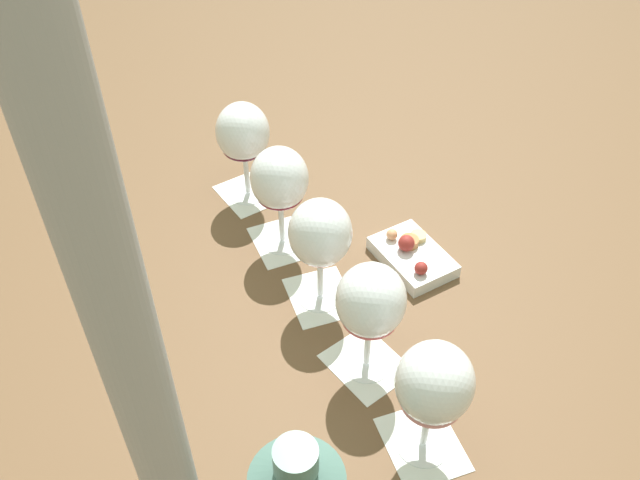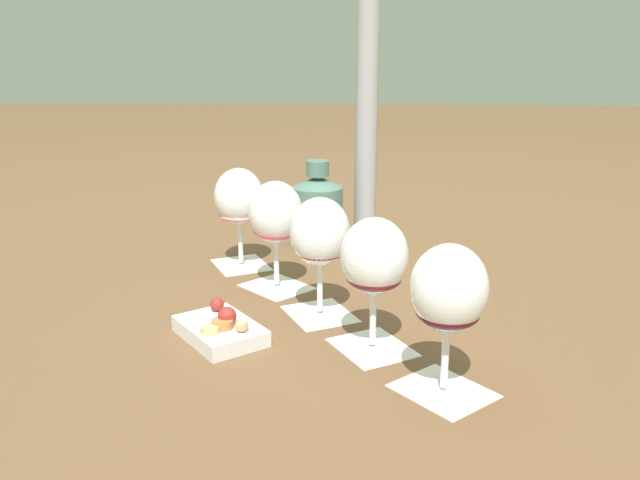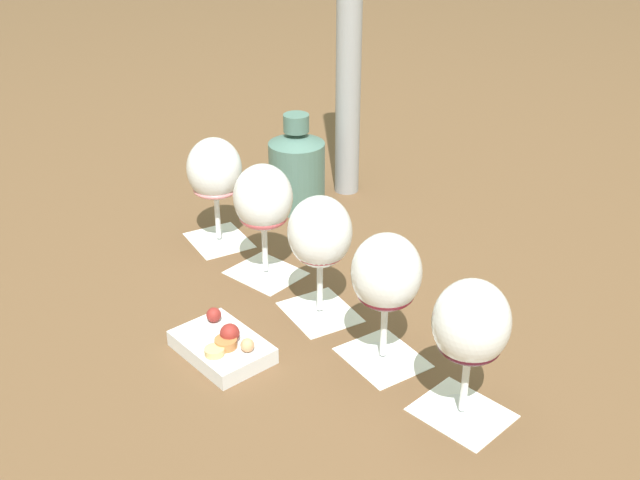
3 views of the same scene
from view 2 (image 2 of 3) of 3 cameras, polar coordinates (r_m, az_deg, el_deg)
name	(u,v)px [view 2 (image 2 of 3)]	position (r m, az deg, el deg)	size (l,w,h in m)	color
ground_plane	(320,314)	(1.15, -0.01, -6.29)	(8.00, 8.00, 0.00)	brown
tasting_card_0	(241,265)	(1.41, -6.65, -2.08)	(0.15, 0.14, 0.00)	white
tasting_card_1	(277,287)	(1.28, -3.65, -3.93)	(0.15, 0.15, 0.00)	white
tasting_card_2	(321,313)	(1.16, 0.11, -6.21)	(0.15, 0.14, 0.00)	white
tasting_card_3	(372,347)	(1.04, 4.43, -8.98)	(0.15, 0.15, 0.00)	white
tasting_card_4	(443,391)	(0.93, 10.34, -12.36)	(0.15, 0.15, 0.00)	white
wine_glass_0	(239,200)	(1.37, -6.84, 3.34)	(0.10, 0.10, 0.20)	white
wine_glass_1	(276,217)	(1.24, -3.76, 1.98)	(0.10, 0.10, 0.20)	white
wine_glass_2	(321,237)	(1.11, 0.11, 0.28)	(0.10, 0.10, 0.20)	white
wine_glass_3	(374,262)	(0.99, 4.60, -1.84)	(0.10, 0.10, 0.20)	white
wine_glass_4	(449,294)	(0.88, 10.79, -4.52)	(0.10, 0.10, 0.20)	white
ceramic_vase	(318,210)	(1.51, -0.20, 2.55)	(0.11, 0.11, 0.20)	#4C7066
snack_dish	(221,329)	(1.07, -8.37, -7.42)	(0.18, 0.17, 0.05)	silver
umbrella_pole	(368,78)	(1.54, 4.02, 13.49)	(0.05, 0.05, 0.74)	#99999E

